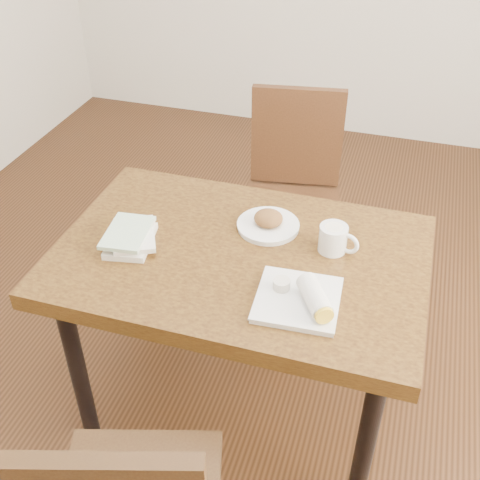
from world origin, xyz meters
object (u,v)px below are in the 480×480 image
(coffee_mug, at_px, (334,238))
(plate_burrito, at_px, (303,299))
(plate_scone, at_px, (268,223))
(book_stack, at_px, (131,237))
(table, at_px, (240,273))
(chair_far, at_px, (293,185))

(coffee_mug, relative_size, plate_burrito, 0.53)
(plate_scone, xyz_separation_m, coffee_mug, (0.23, -0.06, 0.03))
(book_stack, bearing_deg, table, 9.27)
(table, height_order, book_stack, book_stack)
(table, relative_size, book_stack, 5.10)
(plate_scone, xyz_separation_m, book_stack, (-0.41, -0.22, 0.01))
(chair_far, distance_m, coffee_mug, 0.78)
(coffee_mug, xyz_separation_m, book_stack, (-0.64, -0.16, -0.02))
(plate_scone, distance_m, coffee_mug, 0.24)
(table, xyz_separation_m, plate_burrito, (0.25, -0.18, 0.11))
(plate_scone, height_order, plate_burrito, plate_burrito)
(chair_far, xyz_separation_m, book_stack, (-0.36, -0.84, 0.23))
(chair_far, relative_size, plate_burrito, 3.74)
(plate_scone, xyz_separation_m, plate_burrito, (0.19, -0.34, 0.00))
(table, distance_m, chair_far, 0.79)
(chair_far, distance_m, plate_scone, 0.67)
(coffee_mug, bearing_deg, chair_far, 112.34)
(plate_scone, height_order, coffee_mug, coffee_mug)
(plate_scone, relative_size, book_stack, 0.91)
(plate_scone, bearing_deg, chair_far, 94.31)
(chair_far, bearing_deg, plate_scone, -85.69)
(plate_scone, bearing_deg, book_stack, -152.16)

